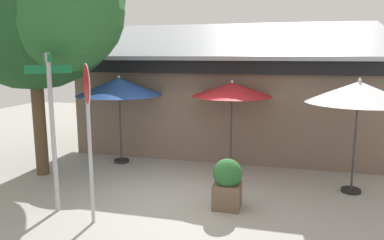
{
  "coord_description": "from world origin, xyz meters",
  "views": [
    {
      "loc": [
        2.4,
        -7.44,
        3.21
      ],
      "look_at": [
        0.17,
        1.2,
        1.6
      ],
      "focal_mm": 34.36,
      "sensor_mm": 36.0,
      "label": 1
    }
  ],
  "objects_px": {
    "stop_sign": "(88,115)",
    "patio_umbrella_royal_blue_left": "(119,87)",
    "patio_umbrella_crimson_center": "(232,90)",
    "patio_umbrella_ivory_right": "(359,93)",
    "street_sign_post": "(52,117)",
    "sidewalk_planter": "(227,183)"
  },
  "relations": [
    {
      "from": "patio_umbrella_crimson_center",
      "to": "street_sign_post",
      "type": "bearing_deg",
      "value": -131.29
    },
    {
      "from": "patio_umbrella_royal_blue_left",
      "to": "sidewalk_planter",
      "type": "xyz_separation_m",
      "value": [
        3.6,
        -2.51,
        -1.72
      ]
    },
    {
      "from": "patio_umbrella_crimson_center",
      "to": "sidewalk_planter",
      "type": "height_order",
      "value": "patio_umbrella_crimson_center"
    },
    {
      "from": "stop_sign",
      "to": "patio_umbrella_crimson_center",
      "type": "distance_m",
      "value": 4.36
    },
    {
      "from": "patio_umbrella_royal_blue_left",
      "to": "patio_umbrella_crimson_center",
      "type": "xyz_separation_m",
      "value": [
        3.3,
        -0.01,
        -0.02
      ]
    },
    {
      "from": "street_sign_post",
      "to": "sidewalk_planter",
      "type": "distance_m",
      "value": 3.81
    },
    {
      "from": "street_sign_post",
      "to": "patio_umbrella_royal_blue_left",
      "type": "distance_m",
      "value": 3.54
    },
    {
      "from": "patio_umbrella_ivory_right",
      "to": "stop_sign",
      "type": "bearing_deg",
      "value": -149.97
    },
    {
      "from": "patio_umbrella_royal_blue_left",
      "to": "patio_umbrella_crimson_center",
      "type": "height_order",
      "value": "patio_umbrella_royal_blue_left"
    },
    {
      "from": "stop_sign",
      "to": "patio_umbrella_ivory_right",
      "type": "distance_m",
      "value": 5.87
    },
    {
      "from": "patio_umbrella_ivory_right",
      "to": "sidewalk_planter",
      "type": "bearing_deg",
      "value": -149.19
    },
    {
      "from": "patio_umbrella_crimson_center",
      "to": "sidewalk_planter",
      "type": "xyz_separation_m",
      "value": [
        0.3,
        -2.5,
        -1.7
      ]
    },
    {
      "from": "patio_umbrella_royal_blue_left",
      "to": "patio_umbrella_crimson_center",
      "type": "relative_size",
      "value": 1.03
    },
    {
      "from": "patio_umbrella_royal_blue_left",
      "to": "stop_sign",
      "type": "bearing_deg",
      "value": -72.49
    },
    {
      "from": "patio_umbrella_royal_blue_left",
      "to": "sidewalk_planter",
      "type": "relative_size",
      "value": 2.44
    },
    {
      "from": "stop_sign",
      "to": "patio_umbrella_royal_blue_left",
      "type": "height_order",
      "value": "stop_sign"
    },
    {
      "from": "stop_sign",
      "to": "sidewalk_planter",
      "type": "relative_size",
      "value": 2.86
    },
    {
      "from": "patio_umbrella_crimson_center",
      "to": "patio_umbrella_royal_blue_left",
      "type": "bearing_deg",
      "value": 179.8
    },
    {
      "from": "stop_sign",
      "to": "patio_umbrella_ivory_right",
      "type": "xyz_separation_m",
      "value": [
        5.08,
        2.94,
        0.23
      ]
    },
    {
      "from": "street_sign_post",
      "to": "sidewalk_planter",
      "type": "xyz_separation_m",
      "value": [
        3.39,
        1.02,
        -1.42
      ]
    },
    {
      "from": "street_sign_post",
      "to": "patio_umbrella_crimson_center",
      "type": "relative_size",
      "value": 1.28
    },
    {
      "from": "street_sign_post",
      "to": "patio_umbrella_crimson_center",
      "type": "height_order",
      "value": "street_sign_post"
    }
  ]
}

